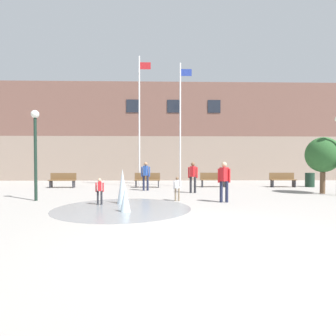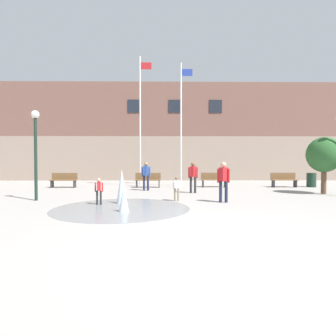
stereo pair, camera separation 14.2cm
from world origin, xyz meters
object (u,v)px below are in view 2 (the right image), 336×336
object	(u,v)px
park_bench_far_right	(284,180)
flagpole_left	(141,118)
adult_watching	(146,174)
trash_can	(311,180)
park_bench_left_of_flagpoles	(64,180)
child_running	(177,187)
street_tree_near_building	(324,155)
teen_by_trashcan	(193,175)
adult_in_red	(223,179)
child_with_pink_shirt	(99,189)
lamp_post_left_lane	(36,141)
park_bench_under_right_flagpole	(148,180)
park_bench_near_trashcan	(214,180)
flagpole_right	(181,121)

from	to	relation	value
park_bench_far_right	flagpole_left	distance (m)	10.01
adult_watching	trash_can	xyz separation A→B (m)	(10.38, 1.93, -0.48)
park_bench_left_of_flagpoles	child_running	distance (m)	8.89
street_tree_near_building	flagpole_left	bearing A→B (deg)	155.76
park_bench_left_of_flagpoles	street_tree_near_building	size ratio (longest dim) A/B	0.56
teen_by_trashcan	street_tree_near_building	distance (m)	6.58
child_running	park_bench_left_of_flagpoles	bearing A→B (deg)	59.54
teen_by_trashcan	street_tree_near_building	xyz separation A→B (m)	(6.49, -0.44, 1.01)
adult_in_red	street_tree_near_building	distance (m)	6.34
adult_in_red	adult_watching	xyz separation A→B (m)	(-3.35, 4.37, 0.00)
child_running	teen_by_trashcan	distance (m)	2.95
flagpole_left	street_tree_near_building	xyz separation A→B (m)	(9.53, -4.29, -2.56)
child_with_pink_shirt	teen_by_trashcan	world-z (taller)	teen_by_trashcan
park_bench_left_of_flagpoles	adult_in_red	world-z (taller)	adult_in_red
park_bench_far_right	lamp_post_left_lane	world-z (taller)	lamp_post_left_lane
adult_watching	flagpole_left	bearing A→B (deg)	26.89
park_bench_left_of_flagpoles	park_bench_under_right_flagpole	bearing A→B (deg)	0.53
park_bench_left_of_flagpoles	park_bench_near_trashcan	size ratio (longest dim) A/B	1.00
park_bench_left_of_flagpoles	park_bench_near_trashcan	bearing A→B (deg)	1.35
park_bench_far_right	child_with_pink_shirt	bearing A→B (deg)	-146.07
teen_by_trashcan	park_bench_far_right	bearing A→B (deg)	-35.05
park_bench_left_of_flagpoles	trash_can	world-z (taller)	park_bench_left_of_flagpoles
park_bench_far_right	flagpole_left	xyz separation A→B (m)	(-9.14, 0.78, 4.02)
park_bench_left_of_flagpoles	adult_watching	distance (m)	5.57
adult_watching	street_tree_near_building	world-z (taller)	street_tree_near_building
teen_by_trashcan	park_bench_left_of_flagpoles	bearing A→B (deg)	97.15
adult_in_red	lamp_post_left_lane	xyz separation A→B (m)	(-7.63, 0.63, 1.50)
child_with_pink_shirt	street_tree_near_building	distance (m)	10.96
park_bench_under_right_flagpole	child_with_pink_shirt	xyz separation A→B (m)	(-1.39, -6.68, 0.10)
park_bench_left_of_flagpoles	flagpole_left	bearing A→B (deg)	10.45
flagpole_left	trash_can	size ratio (longest dim) A/B	9.44
park_bench_left_of_flagpoles	trash_can	size ratio (longest dim) A/B	1.78
child_with_pink_shirt	flagpole_left	xyz separation A→B (m)	(0.86, 7.50, 3.92)
child_with_pink_shirt	lamp_post_left_lane	distance (m)	3.60
flagpole_left	street_tree_near_building	world-z (taller)	flagpole_left
adult_in_red	teen_by_trashcan	size ratio (longest dim) A/B	1.00
park_bench_under_right_flagpole	trash_can	xyz separation A→B (m)	(10.39, 0.10, -0.03)
park_bench_far_right	adult_watching	xyz separation A→B (m)	(-8.59, -1.88, 0.45)
park_bench_under_right_flagpole	street_tree_near_building	xyz separation A→B (m)	(9.00, -3.47, 1.46)
adult_watching	flagpole_right	world-z (taller)	flagpole_right
child_running	adult_watching	bearing A→B (deg)	30.93
park_bench_left_of_flagpoles	flagpole_right	size ratio (longest dim) A/B	0.20
flagpole_right	lamp_post_left_lane	size ratio (longest dim) A/B	2.18
park_bench_left_of_flagpoles	child_running	xyz separation A→B (m)	(6.79, -5.74, 0.10)
park_bench_under_right_flagpole	flagpole_right	world-z (taller)	flagpole_right
park_bench_under_right_flagpole	adult_in_red	xyz separation A→B (m)	(3.37, -6.20, 0.45)
park_bench_near_trashcan	flagpole_right	xyz separation A→B (m)	(-2.03, 0.65, 3.81)
child_running	park_bench_far_right	bearing A→B (deg)	-40.67
flagpole_left	trash_can	world-z (taller)	flagpole_left
adult_watching	teen_by_trashcan	world-z (taller)	same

